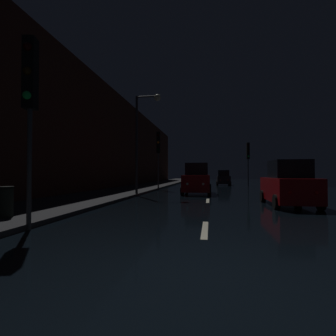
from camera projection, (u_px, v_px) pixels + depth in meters
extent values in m
cube|color=black|center=(209.00, 187.00, 28.14)|extent=(25.92, 84.00, 0.02)
cube|color=#28282B|center=(147.00, 186.00, 29.22)|extent=(4.40, 84.00, 0.15)
cube|color=#472319|center=(114.00, 140.00, 26.28)|extent=(0.80, 63.00, 9.54)
cube|color=beige|center=(205.00, 229.00, 6.92)|extent=(0.16, 2.20, 0.01)
cube|color=beige|center=(208.00, 201.00, 14.23)|extent=(0.16, 2.20, 0.01)
cube|color=beige|center=(208.00, 194.00, 18.75)|extent=(0.16, 2.20, 0.01)
cylinder|color=#38383A|center=(158.00, 172.00, 23.59)|extent=(0.12, 0.12, 3.31)
cube|color=black|center=(158.00, 142.00, 23.64)|extent=(0.34, 0.37, 1.90)
sphere|color=black|center=(158.00, 135.00, 23.48)|extent=(0.22, 0.22, 0.22)
sphere|color=orange|center=(158.00, 142.00, 23.46)|extent=(0.22, 0.22, 0.22)
sphere|color=black|center=(158.00, 149.00, 23.45)|extent=(0.22, 0.22, 0.22)
cylinder|color=#38383A|center=(29.00, 169.00, 6.94)|extent=(0.12, 0.12, 3.18)
cube|color=black|center=(30.00, 73.00, 6.99)|extent=(0.38, 0.40, 1.90)
sphere|color=black|center=(27.00, 47.00, 6.83)|extent=(0.22, 0.22, 0.22)
sphere|color=black|center=(27.00, 71.00, 6.81)|extent=(0.22, 0.22, 0.22)
sphere|color=#19D84C|center=(27.00, 95.00, 6.80)|extent=(0.22, 0.22, 0.22)
cylinder|color=#38383A|center=(248.00, 173.00, 30.56)|extent=(0.12, 0.12, 3.16)
cube|color=black|center=(248.00, 151.00, 30.61)|extent=(0.35, 0.38, 1.90)
sphere|color=black|center=(248.00, 145.00, 30.45)|extent=(0.22, 0.22, 0.22)
sphere|color=black|center=(248.00, 151.00, 30.44)|extent=(0.22, 0.22, 0.22)
sphere|color=#19D84C|center=(248.00, 156.00, 30.42)|extent=(0.22, 0.22, 0.22)
cylinder|color=#2D2D30|center=(137.00, 146.00, 17.42)|extent=(0.16, 0.16, 6.60)
cylinder|color=#2D2D30|center=(147.00, 96.00, 17.37)|extent=(1.40, 0.10, 0.10)
sphere|color=beige|center=(157.00, 98.00, 17.26)|extent=(0.44, 0.44, 0.44)
cylinder|color=black|center=(4.00, 203.00, 7.98)|extent=(0.52, 0.52, 0.85)
cylinder|color=black|center=(4.00, 188.00, 7.99)|extent=(0.55, 0.55, 0.08)
cube|color=maroon|center=(197.00, 183.00, 19.17)|extent=(1.85, 4.32, 1.13)
cube|color=black|center=(197.00, 169.00, 19.34)|extent=(1.57, 2.16, 0.86)
cylinder|color=black|center=(209.00, 191.00, 17.52)|extent=(0.23, 0.66, 0.66)
cylinder|color=black|center=(182.00, 190.00, 17.81)|extent=(0.23, 0.66, 0.66)
cylinder|color=black|center=(210.00, 188.00, 20.51)|extent=(0.23, 0.66, 0.66)
cylinder|color=black|center=(186.00, 188.00, 20.79)|extent=(0.23, 0.66, 0.66)
sphere|color=white|center=(203.00, 184.00, 17.00)|extent=(0.19, 0.19, 0.19)
sphere|color=white|center=(187.00, 184.00, 17.16)|extent=(0.19, 0.19, 0.19)
sphere|color=red|center=(205.00, 182.00, 21.18)|extent=(0.19, 0.19, 0.19)
sphere|color=red|center=(192.00, 182.00, 21.34)|extent=(0.19, 0.19, 0.19)
cube|color=maroon|center=(288.00, 189.00, 12.08)|extent=(1.72, 4.02, 1.05)
cube|color=black|center=(289.00, 169.00, 11.96)|extent=(1.46, 2.01, 0.80)
cylinder|color=black|center=(263.00, 196.00, 13.60)|extent=(0.21, 0.61, 0.61)
cylinder|color=black|center=(298.00, 197.00, 13.33)|extent=(0.21, 0.61, 0.61)
cylinder|color=black|center=(276.00, 202.00, 10.82)|extent=(0.21, 0.61, 0.61)
cylinder|color=black|center=(321.00, 203.00, 10.55)|extent=(0.21, 0.61, 0.61)
sphere|color=slate|center=(268.00, 187.00, 14.10)|extent=(0.17, 0.17, 0.17)
sphere|color=slate|center=(287.00, 187.00, 13.95)|extent=(0.17, 0.17, 0.17)
sphere|color=red|center=(290.00, 192.00, 10.21)|extent=(0.17, 0.17, 0.17)
sphere|color=red|center=(316.00, 193.00, 10.06)|extent=(0.17, 0.17, 0.17)
cube|color=black|center=(223.00, 180.00, 33.39)|extent=(1.58, 3.68, 0.96)
cube|color=black|center=(223.00, 173.00, 33.28)|extent=(1.34, 1.84, 0.74)
cylinder|color=black|center=(217.00, 183.00, 34.78)|extent=(0.19, 0.56, 0.56)
cylinder|color=black|center=(229.00, 183.00, 34.53)|extent=(0.19, 0.56, 0.56)
cylinder|color=black|center=(217.00, 183.00, 32.24)|extent=(0.19, 0.56, 0.56)
cylinder|color=black|center=(230.00, 183.00, 31.99)|extent=(0.19, 0.56, 0.56)
sphere|color=slate|center=(219.00, 179.00, 35.24)|extent=(0.16, 0.16, 0.16)
sphere|color=slate|center=(226.00, 179.00, 35.10)|extent=(0.16, 0.16, 0.16)
sphere|color=red|center=(220.00, 180.00, 31.68)|extent=(0.16, 0.16, 0.16)
sphere|color=red|center=(228.00, 180.00, 31.55)|extent=(0.16, 0.16, 0.16)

